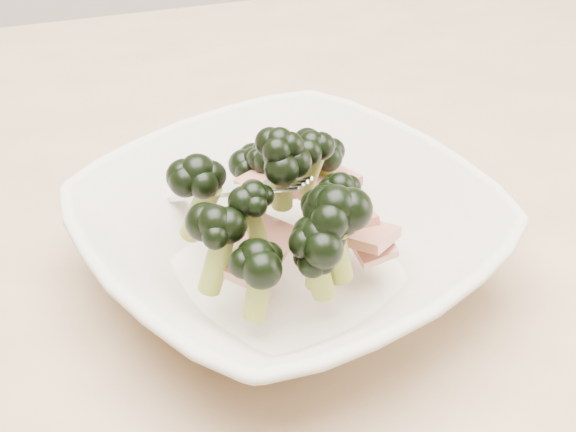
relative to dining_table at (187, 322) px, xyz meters
name	(u,v)px	position (x,y,z in m)	size (l,w,h in m)	color
dining_table	(187,322)	(0.00, 0.00, 0.00)	(1.20, 0.80, 0.75)	tan
broccoli_dish	(288,233)	(0.06, -0.08, 0.14)	(0.34, 0.34, 0.12)	beige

